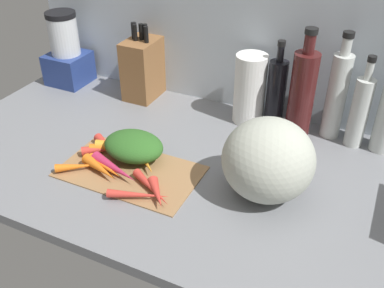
{
  "coord_description": "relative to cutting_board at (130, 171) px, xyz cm",
  "views": [
    {
      "loc": [
        37.09,
        -91.98,
        73.84
      ],
      "look_at": [
        -2.85,
        -8.25,
        12.33
      ],
      "focal_mm": 41.18,
      "sensor_mm": 36.0,
      "label": 1
    }
  ],
  "objects": [
    {
      "name": "carrot_3",
      "position": [
        -9.73,
        4.47,
        1.75
      ],
      "size": [
        14.78,
        9.87,
        2.7
      ],
      "primitive_type": "cone",
      "rotation": [
        0.0,
        1.57,
        -0.51
      ],
      "color": "red",
      "rests_on": "cutting_board"
    },
    {
      "name": "carrot_1",
      "position": [
        -10.1,
        4.86,
        1.73
      ],
      "size": [
        13.94,
        11.87,
        2.66
      ],
      "primitive_type": "cone",
      "rotation": [
        0.0,
        1.57,
        0.67
      ],
      "color": "red",
      "rests_on": "cutting_board"
    },
    {
      "name": "winter_squash",
      "position": [
        36.32,
        7.32,
        10.19
      ],
      "size": [
        23.15,
        22.98,
        21.18
      ],
      "primitive_type": "ellipsoid",
      "color": "#B2B7A8",
      "rests_on": "ground_plane"
    },
    {
      "name": "carrot_6",
      "position": [
        -2.79,
        -3.15,
        2.06
      ],
      "size": [
        16.73,
        7.72,
        3.33
      ],
      "primitive_type": "cone",
      "rotation": [
        0.0,
        1.57,
        -0.28
      ],
      "color": "#B2264C",
      "rests_on": "cutting_board"
    },
    {
      "name": "wall_back",
      "position": [
        20.27,
        50.0,
        29.6
      ],
      "size": [
        170.0,
        3.0,
        60.0
      ],
      "primitive_type": "cube",
      "color": "#ADB7C1",
      "rests_on": "ground_plane"
    },
    {
      "name": "bottle_2",
      "position": [
        45.85,
        43.38,
        13.8
      ],
      "size": [
        5.92,
        5.92,
        33.18
      ],
      "color": "silver",
      "rests_on": "ground_plane"
    },
    {
      "name": "ground_plane",
      "position": [
        20.27,
        11.5,
        -1.9
      ],
      "size": [
        170.0,
        80.0,
        3.0
      ],
      "primitive_type": "cube",
      "color": "slate"
    },
    {
      "name": "paper_towel_roll",
      "position": [
        19.74,
        41.0,
        10.92
      ],
      "size": [
        10.04,
        10.04,
        22.65
      ],
      "primitive_type": "cylinder",
      "color": "white",
      "rests_on": "ground_plane"
    },
    {
      "name": "carrot_greens_pile",
      "position": [
        -2.12,
        5.83,
        4.13
      ],
      "size": [
        17.62,
        13.55,
        7.45
      ],
      "primitive_type": "ellipsoid",
      "color": "#2D6023",
      "rests_on": "cutting_board"
    },
    {
      "name": "carrot_7",
      "position": [
        -5.89,
        -3.25,
        1.69
      ],
      "size": [
        13.29,
        6.62,
        2.59
      ],
      "primitive_type": "cone",
      "rotation": [
        0.0,
        1.57,
        -0.32
      ],
      "color": "orange",
      "rests_on": "cutting_board"
    },
    {
      "name": "carrot_11",
      "position": [
        -6.45,
        -4.76,
        1.95
      ],
      "size": [
        13.44,
        7.35,
        3.11
      ],
      "primitive_type": "cone",
      "rotation": [
        0.0,
        1.57,
        -0.34
      ],
      "color": "orange",
      "rests_on": "cutting_board"
    },
    {
      "name": "carrot_0",
      "position": [
        10.12,
        -5.59,
        1.57
      ],
      "size": [
        15.09,
        10.08,
        2.35
      ],
      "primitive_type": "cone",
      "rotation": [
        0.0,
        1.57,
        -0.52
      ],
      "color": "red",
      "rests_on": "cutting_board"
    },
    {
      "name": "carrot_4",
      "position": [
        -7.76,
        6.58,
        1.85
      ],
      "size": [
        15.81,
        11.63,
        2.9
      ],
      "primitive_type": "cone",
      "rotation": [
        0.0,
        1.57,
        0.57
      ],
      "color": "orange",
      "rests_on": "cutting_board"
    },
    {
      "name": "knife_block",
      "position": [
        -19.96,
        41.9,
        10.35
      ],
      "size": [
        10.23,
        15.36,
        26.47
      ],
      "color": "brown",
      "rests_on": "ground_plane"
    },
    {
      "name": "cutting_board",
      "position": [
        0.0,
        0.0,
        0.0
      ],
      "size": [
        38.23,
        22.61,
        0.8
      ],
      "primitive_type": "cube",
      "color": "#997047",
      "rests_on": "ground_plane"
    },
    {
      "name": "bottle_0",
      "position": [
        28.17,
        41.3,
        11.17
      ],
      "size": [
        5.91,
        5.91,
        28.53
      ],
      "color": "black",
      "rests_on": "ground_plane"
    },
    {
      "name": "carrot_10",
      "position": [
        12.54,
        -7.11,
        1.88
      ],
      "size": [
        9.33,
        10.08,
        2.97
      ],
      "primitive_type": "cone",
      "rotation": [
        0.0,
        1.57,
        -0.85
      ],
      "color": "red",
      "rests_on": "cutting_board"
    },
    {
      "name": "blender_appliance",
      "position": [
        -51.47,
        39.23,
        11.22
      ],
      "size": [
        14.16,
        14.16,
        27.04
      ],
      "color": "navy",
      "rests_on": "ground_plane"
    },
    {
      "name": "bottle_3",
      "position": [
        53.26,
        41.15,
        10.98
      ],
      "size": [
        5.44,
        5.44,
        28.28
      ],
      "color": "silver",
      "rests_on": "ground_plane"
    },
    {
      "name": "carrot_9",
      "position": [
        -13.05,
        -6.38,
        1.59
      ],
      "size": [
        10.9,
        8.43,
        2.38
      ],
      "primitive_type": "cone",
      "rotation": [
        0.0,
        1.57,
        0.59
      ],
      "color": "orange",
      "rests_on": "cutting_board"
    },
    {
      "name": "carrot_2",
      "position": [
        8.44,
        -9.39,
        1.52
      ],
      "size": [
        15.64,
        7.67,
        2.25
      ],
      "primitive_type": "cone",
      "rotation": [
        0.0,
        1.57,
        0.36
      ],
      "color": "red",
      "rests_on": "cutting_board"
    },
    {
      "name": "carrot_5",
      "position": [
        1.31,
        4.71,
        2.0
      ],
      "size": [
        14.39,
        12.84,
        3.21
      ],
      "primitive_type": "cone",
      "rotation": [
        0.0,
        1.57,
        -0.7
      ],
      "color": "orange",
      "rests_on": "cutting_board"
    },
    {
      "name": "carrot_8",
      "position": [
        -6.05,
        7.6,
        2.13
      ],
      "size": [
        17.32,
        10.58,
        3.45
      ],
      "primitive_type": "cone",
      "rotation": [
        0.0,
        1.57,
        0.44
      ],
      "color": "orange",
      "rests_on": "cutting_board"
    },
    {
      "name": "bottle_1",
      "position": [
        36.56,
        38.57,
        13.98
      ],
      "size": [
        7.57,
        7.57,
        34.32
      ],
      "color": "#471919",
      "rests_on": "ground_plane"
    }
  ]
}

